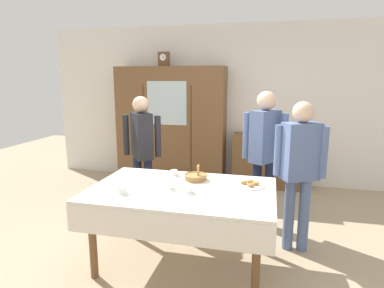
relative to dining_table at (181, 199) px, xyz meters
name	(u,v)px	position (x,y,z in m)	size (l,w,h in m)	color
ground_plane	(188,253)	(0.00, 0.24, -0.68)	(12.00, 12.00, 0.00)	tan
back_wall	(225,105)	(0.00, 2.89, 0.67)	(6.40, 0.10, 2.70)	silver
dining_table	(181,199)	(0.00, 0.00, 0.00)	(1.73, 1.11, 0.78)	brown
wall_cabinet	(171,125)	(-0.90, 2.59, 0.32)	(1.88, 0.46, 2.00)	brown
mantel_clock	(164,59)	(-1.01, 2.59, 1.44)	(0.18, 0.11, 0.24)	brown
bookshelf_low	(269,161)	(0.79, 2.64, -0.23)	(1.19, 0.35, 0.90)	brown
book_stack	(270,133)	(0.79, 2.64, 0.25)	(0.16, 0.20, 0.06)	#3D754C
tea_cup_center	(122,191)	(-0.48, -0.24, 0.13)	(0.13, 0.13, 0.06)	silver
tea_cup_back_edge	(188,190)	(0.09, -0.08, 0.13)	(0.13, 0.13, 0.06)	white
tea_cup_far_left	(170,187)	(-0.10, -0.03, 0.12)	(0.13, 0.13, 0.06)	white
tea_cup_far_right	(174,173)	(-0.19, 0.41, 0.13)	(0.13, 0.13, 0.06)	white
bread_basket	(196,177)	(0.07, 0.32, 0.13)	(0.24, 0.24, 0.16)	#9E7542
pastry_plate	(250,185)	(0.62, 0.25, 0.11)	(0.28, 0.28, 0.05)	white
spoon_far_right	(136,177)	(-0.58, 0.27, 0.10)	(0.12, 0.02, 0.01)	silver
spoon_near_right	(113,187)	(-0.65, -0.09, 0.10)	(0.12, 0.02, 0.01)	silver
spoon_near_left	(103,195)	(-0.63, -0.32, 0.10)	(0.12, 0.02, 0.01)	silver
person_behind_table_left	(142,145)	(-0.82, 1.07, 0.28)	(0.52, 0.41, 1.58)	#191E38
person_behind_table_right	(265,146)	(0.73, 1.08, 0.33)	(0.52, 0.41, 1.66)	#191E38
person_near_right_end	(300,163)	(1.10, 0.59, 0.28)	(0.52, 0.34, 1.58)	slate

